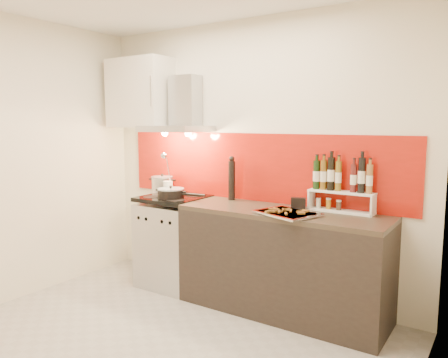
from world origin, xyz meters
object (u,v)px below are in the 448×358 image
Objects in this scene: saute_pan at (172,193)px; range_stove at (174,242)px; baking_tray at (287,213)px; stock_pot at (162,184)px; pepper_mill at (232,179)px; counter at (282,262)px.

range_stove is at bearing 117.70° from saute_pan.
stock_pot is at bearing 169.74° from baking_tray.
pepper_mill is 0.84m from baking_tray.
stock_pot is at bearing 151.79° from range_stove.
saute_pan is at bearing -62.30° from range_stove.
counter is at bearing 126.73° from baking_tray.
stock_pot is (-1.48, 0.15, 0.54)m from counter.
saute_pan reaches higher than baking_tray.
saute_pan is (0.32, -0.23, -0.04)m from stock_pot.
stock_pot is (-0.28, 0.15, 0.55)m from range_stove.
range_stove is 0.89m from pepper_mill.
counter is 4.25× the size of pepper_mill.
baking_tray is (1.59, -0.29, -0.08)m from stock_pot.
saute_pan is 1.19× the size of pepper_mill.
saute_pan is (-1.16, -0.09, 0.51)m from counter.
pepper_mill is at bearing 155.73° from baking_tray.
stock_pot is 0.85m from pepper_mill.
stock_pot is at bearing 144.33° from saute_pan.
counter is 0.50m from baking_tray.
pepper_mill is at bearing 28.36° from saute_pan.
stock_pot is at bearing 174.39° from counter.
range_stove is at bearing -28.21° from stock_pot.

